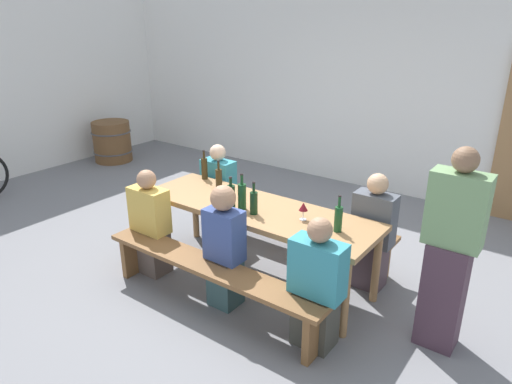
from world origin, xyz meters
The scene contains 20 objects.
ground_plane centered at (0.00, 0.00, 0.00)m, with size 24.00×24.00×0.00m, color slate.
back_wall centered at (0.00, 3.16, 1.60)m, with size 14.00×0.20×3.20m, color white.
tasting_table centered at (0.00, 0.00, 0.67)m, with size 2.35×0.74×0.75m.
bench_near centered at (0.00, -0.67, 0.36)m, with size 2.25×0.30×0.45m.
bench_far centered at (0.00, 0.67, 0.36)m, with size 2.25×0.30×0.45m.
wine_bottle_0 centered at (0.85, -0.01, 0.87)m, with size 0.07×0.07×0.32m.
wine_bottle_1 centered at (0.08, -0.14, 0.86)m, with size 0.07×0.07×0.31m.
wine_bottle_2 centered at (-0.61, 0.18, 0.86)m, with size 0.07×0.07×0.29m.
wine_bottle_3 centered at (-0.15, -0.18, 0.87)m, with size 0.08×0.08×0.32m.
wine_bottle_4 centered at (-0.92, 0.31, 0.87)m, with size 0.07×0.07×0.32m.
wine_bottle_5 centered at (-0.08, -0.11, 0.88)m, with size 0.08×0.08×0.34m.
wine_glass_0 centered at (-0.26, -0.07, 0.88)m, with size 0.07×0.07×0.18m.
wine_glass_1 centered at (0.50, 0.01, 0.87)m, with size 0.08×0.08×0.16m.
seated_guest_near_0 centered at (-0.90, -0.52, 0.50)m, with size 0.40×0.24×1.07m.
seated_guest_near_1 centered at (0.05, -0.52, 0.55)m, with size 0.33×0.24×1.13m.
seated_guest_near_2 centered at (0.95, -0.52, 0.50)m, with size 0.42×0.24×1.08m.
seated_guest_far_0 centered at (-0.91, 0.52, 0.51)m, with size 0.38×0.24×1.09m.
seated_guest_far_1 centered at (0.95, 0.52, 0.53)m, with size 0.37×0.24×1.13m.
standing_host centered at (1.72, 0.06, 0.77)m, with size 0.40×0.24×1.60m.
wine_barrel centered at (-4.36, 1.64, 0.35)m, with size 0.68×0.68×0.70m.
Camera 1 is at (2.34, -3.18, 2.42)m, focal length 32.22 mm.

